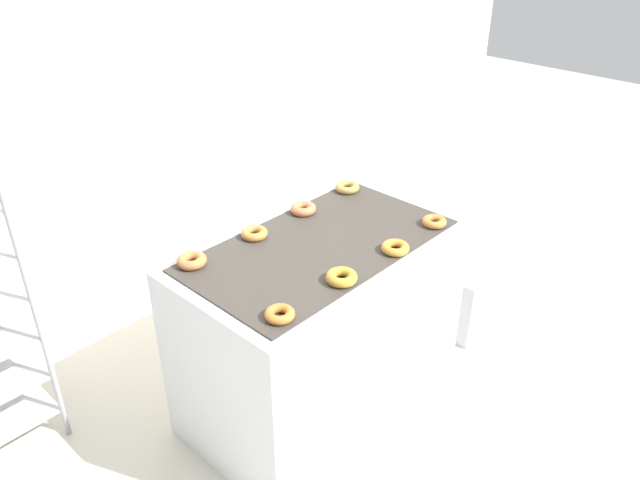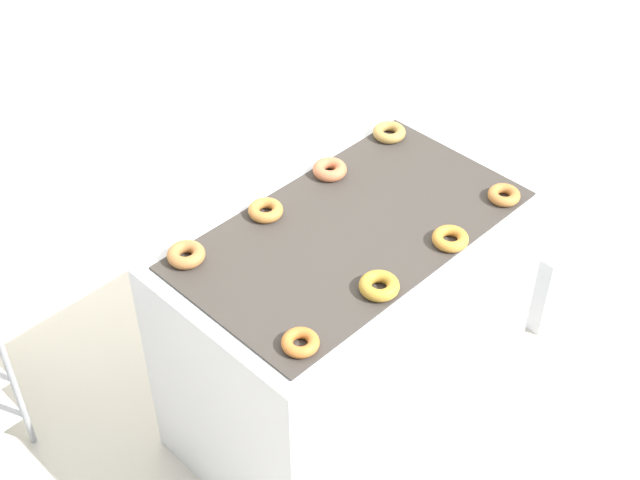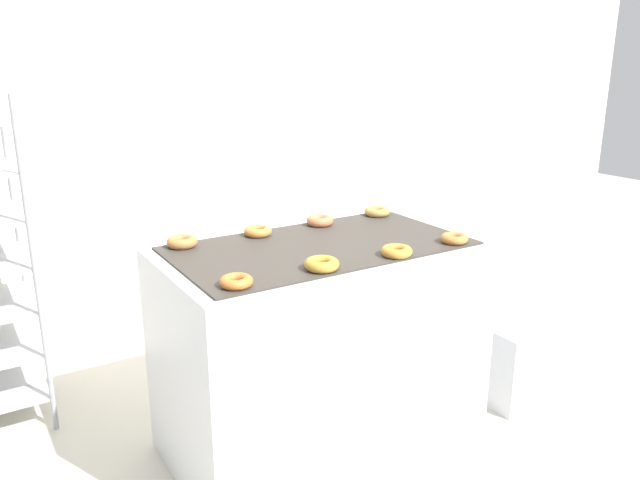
{
  "view_description": "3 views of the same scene",
  "coord_description": "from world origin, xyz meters",
  "px_view_note": "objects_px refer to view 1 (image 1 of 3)",
  "views": [
    {
      "loc": [
        -1.72,
        -0.99,
        2.31
      ],
      "look_at": [
        0.0,
        0.62,
        0.95
      ],
      "focal_mm": 35.0,
      "sensor_mm": 36.0,
      "label": 1
    },
    {
      "loc": [
        -1.68,
        -0.9,
        2.87
      ],
      "look_at": [
        0.0,
        0.77,
        0.78
      ],
      "focal_mm": 50.0,
      "sensor_mm": 36.0,
      "label": 2
    },
    {
      "loc": [
        -1.29,
        -1.45,
        1.67
      ],
      "look_at": [
        0.0,
        0.62,
        0.95
      ],
      "focal_mm": 35.0,
      "sensor_mm": 36.0,
      "label": 3
    }
  ],
  "objects_px": {
    "donut_near_left": "(280,314)",
    "donut_far_right": "(347,187)",
    "fryer_machine": "(320,328)",
    "donut_far_midleft": "(254,233)",
    "donut_far_midright": "(303,209)",
    "donut_near_midleft": "(342,277)",
    "donut_far_left": "(192,261)",
    "glaze_bin": "(456,295)",
    "donut_near_midright": "(395,248)",
    "donut_near_right": "(434,222)"
  },
  "relations": [
    {
      "from": "fryer_machine",
      "to": "donut_near_left",
      "type": "height_order",
      "value": "donut_near_left"
    },
    {
      "from": "donut_far_right",
      "to": "donut_far_midright",
      "type": "bearing_deg",
      "value": -178.97
    },
    {
      "from": "donut_far_left",
      "to": "donut_far_midleft",
      "type": "xyz_separation_m",
      "value": [
        0.33,
        -0.01,
        -0.0
      ]
    },
    {
      "from": "donut_near_left",
      "to": "donut_near_midright",
      "type": "height_order",
      "value": "donut_near_midright"
    },
    {
      "from": "donut_near_midleft",
      "to": "donut_far_midleft",
      "type": "relative_size",
      "value": 1.07
    },
    {
      "from": "fryer_machine",
      "to": "donut_far_midleft",
      "type": "distance_m",
      "value": 0.57
    },
    {
      "from": "glaze_bin",
      "to": "donut_far_left",
      "type": "distance_m",
      "value": 1.73
    },
    {
      "from": "fryer_machine",
      "to": "donut_far_midleft",
      "type": "relative_size",
      "value": 10.8
    },
    {
      "from": "donut_near_right",
      "to": "donut_far_midleft",
      "type": "bearing_deg",
      "value": 140.74
    },
    {
      "from": "donut_near_left",
      "to": "donut_far_midleft",
      "type": "bearing_deg",
      "value": 56.89
    },
    {
      "from": "donut_near_right",
      "to": "donut_near_midright",
      "type": "bearing_deg",
      "value": -177.73
    },
    {
      "from": "donut_far_midleft",
      "to": "donut_far_right",
      "type": "distance_m",
      "value": 0.65
    },
    {
      "from": "donut_near_midleft",
      "to": "glaze_bin",
      "type": "bearing_deg",
      "value": 5.71
    },
    {
      "from": "glaze_bin",
      "to": "donut_near_midleft",
      "type": "relative_size",
      "value": 3.14
    },
    {
      "from": "donut_near_midright",
      "to": "donut_far_right",
      "type": "xyz_separation_m",
      "value": [
        0.32,
        0.55,
        0.0
      ]
    },
    {
      "from": "donut_far_right",
      "to": "glaze_bin",
      "type": "bearing_deg",
      "value": -38.35
    },
    {
      "from": "donut_near_midright",
      "to": "donut_far_midleft",
      "type": "xyz_separation_m",
      "value": [
        -0.33,
        0.54,
        0.0
      ]
    },
    {
      "from": "donut_near_midright",
      "to": "donut_far_right",
      "type": "bearing_deg",
      "value": 59.94
    },
    {
      "from": "glaze_bin",
      "to": "donut_near_midleft",
      "type": "xyz_separation_m",
      "value": [
        -1.17,
        -0.12,
        0.75
      ]
    },
    {
      "from": "donut_near_right",
      "to": "donut_far_right",
      "type": "xyz_separation_m",
      "value": [
        0.0,
        0.54,
        0.0
      ]
    },
    {
      "from": "fryer_machine",
      "to": "donut_far_midright",
      "type": "bearing_deg",
      "value": 58.26
    },
    {
      "from": "donut_near_right",
      "to": "donut_far_right",
      "type": "bearing_deg",
      "value": 89.54
    },
    {
      "from": "glaze_bin",
      "to": "donut_near_left",
      "type": "xyz_separation_m",
      "value": [
        -1.51,
        -0.11,
        0.74
      ]
    },
    {
      "from": "donut_near_midright",
      "to": "donut_far_midright",
      "type": "bearing_deg",
      "value": 91.2
    },
    {
      "from": "fryer_machine",
      "to": "donut_far_right",
      "type": "distance_m",
      "value": 0.74
    },
    {
      "from": "donut_near_midleft",
      "to": "donut_far_midleft",
      "type": "distance_m",
      "value": 0.52
    },
    {
      "from": "donut_near_midleft",
      "to": "donut_far_midleft",
      "type": "bearing_deg",
      "value": 89.75
    },
    {
      "from": "donut_near_midleft",
      "to": "donut_far_left",
      "type": "xyz_separation_m",
      "value": [
        -0.33,
        0.54,
        0.0
      ]
    },
    {
      "from": "fryer_machine",
      "to": "donut_far_midright",
      "type": "xyz_separation_m",
      "value": [
        0.16,
        0.26,
        0.48
      ]
    },
    {
      "from": "donut_near_left",
      "to": "donut_near_midleft",
      "type": "xyz_separation_m",
      "value": [
        0.33,
        -0.01,
        0.0
      ]
    },
    {
      "from": "fryer_machine",
      "to": "glaze_bin",
      "type": "distance_m",
      "value": 1.06
    },
    {
      "from": "glaze_bin",
      "to": "donut_far_midleft",
      "type": "distance_m",
      "value": 1.45
    },
    {
      "from": "donut_far_midleft",
      "to": "donut_far_midright",
      "type": "relative_size",
      "value": 0.97
    },
    {
      "from": "donut_far_left",
      "to": "donut_far_midleft",
      "type": "relative_size",
      "value": 1.03
    },
    {
      "from": "donut_far_left",
      "to": "glaze_bin",
      "type": "bearing_deg",
      "value": -15.52
    },
    {
      "from": "donut_near_left",
      "to": "donut_far_midleft",
      "type": "relative_size",
      "value": 0.94
    },
    {
      "from": "donut_near_midright",
      "to": "donut_far_right",
      "type": "height_order",
      "value": "donut_far_right"
    },
    {
      "from": "donut_near_midleft",
      "to": "fryer_machine",
      "type": "bearing_deg",
      "value": 59.23
    },
    {
      "from": "donut_near_right",
      "to": "donut_far_midleft",
      "type": "relative_size",
      "value": 0.94
    },
    {
      "from": "glaze_bin",
      "to": "donut_far_left",
      "type": "relative_size",
      "value": 3.24
    },
    {
      "from": "donut_near_left",
      "to": "donut_far_left",
      "type": "height_order",
      "value": "donut_far_left"
    },
    {
      "from": "glaze_bin",
      "to": "donut_near_midleft",
      "type": "bearing_deg",
      "value": -174.29
    },
    {
      "from": "donut_near_midleft",
      "to": "donut_near_midright",
      "type": "distance_m",
      "value": 0.33
    },
    {
      "from": "donut_near_right",
      "to": "glaze_bin",
      "type": "bearing_deg",
      "value": 12.83
    },
    {
      "from": "donut_near_left",
      "to": "donut_far_right",
      "type": "height_order",
      "value": "donut_far_right"
    },
    {
      "from": "glaze_bin",
      "to": "donut_near_left",
      "type": "distance_m",
      "value": 1.68
    },
    {
      "from": "donut_near_left",
      "to": "donut_far_right",
      "type": "bearing_deg",
      "value": 28.19
    },
    {
      "from": "donut_far_right",
      "to": "donut_near_midleft",
      "type": "bearing_deg",
      "value": -140.6
    },
    {
      "from": "donut_near_midright",
      "to": "donut_near_midleft",
      "type": "bearing_deg",
      "value": 177.3
    },
    {
      "from": "donut_near_midleft",
      "to": "donut_far_left",
      "type": "height_order",
      "value": "same"
    }
  ]
}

